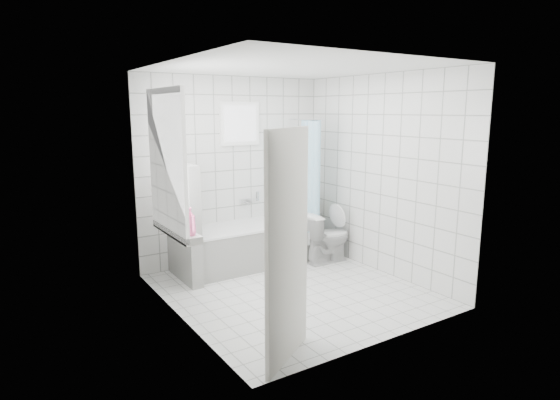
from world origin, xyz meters
TOP-DOWN VIEW (x-y plane):
  - ground at (0.00, 0.00)m, footprint 3.00×3.00m
  - ceiling at (0.00, 0.00)m, footprint 3.00×3.00m
  - wall_back at (0.00, 1.50)m, footprint 2.80×0.02m
  - wall_front at (0.00, -1.50)m, footprint 2.80×0.02m
  - wall_left at (-1.40, 0.00)m, footprint 0.02×3.00m
  - wall_right at (1.40, 0.00)m, footprint 0.02×3.00m
  - window_left at (-1.35, 0.30)m, footprint 0.01×0.90m
  - window_back at (0.10, 1.46)m, footprint 0.50×0.01m
  - window_sill at (-1.31, 0.30)m, footprint 0.18×1.02m
  - door at (-0.91, -1.26)m, footprint 0.69×0.47m
  - bathtub at (0.07, 1.12)m, footprint 1.88×0.77m
  - partition_wall at (-0.94, 1.07)m, footprint 0.15×0.85m
  - tiled_ledge at (1.21, 1.38)m, footprint 0.40×0.24m
  - toilet at (1.03, 0.65)m, footprint 0.71×0.41m
  - curtain_rod at (0.95, 1.10)m, footprint 0.02×0.80m
  - shower_curtain at (0.95, 0.97)m, footprint 0.14×0.48m
  - tub_faucet at (0.17, 1.46)m, footprint 0.18×0.06m
  - sill_bottles at (-1.30, 0.21)m, footprint 0.15×0.80m
  - ledge_bottles at (1.24, 1.35)m, footprint 0.14×0.16m

SIDE VIEW (x-z plane):
  - ground at x=0.00m, z-range 0.00..0.00m
  - tiled_ledge at x=1.21m, z-range 0.00..0.55m
  - bathtub at x=0.07m, z-range 0.00..0.58m
  - toilet at x=1.03m, z-range 0.00..0.72m
  - ledge_bottles at x=1.24m, z-range 0.54..0.80m
  - partition_wall at x=-0.94m, z-range 0.00..1.50m
  - tub_faucet at x=0.17m, z-range 0.82..0.88m
  - window_sill at x=-1.31m, z-range 0.82..0.90m
  - door at x=-0.91m, z-range 0.00..2.00m
  - sill_bottles at x=-1.30m, z-range 0.88..1.17m
  - shower_curtain at x=0.95m, z-range 0.21..1.99m
  - wall_back at x=0.00m, z-range 0.00..2.60m
  - wall_front at x=0.00m, z-range 0.00..2.60m
  - wall_left at x=-1.40m, z-range 0.00..2.60m
  - wall_right at x=1.40m, z-range 0.00..2.60m
  - window_left at x=-1.35m, z-range 0.90..2.30m
  - window_back at x=0.10m, z-range 1.70..2.20m
  - curtain_rod at x=0.95m, z-range 1.99..2.01m
  - ceiling at x=0.00m, z-range 2.60..2.60m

